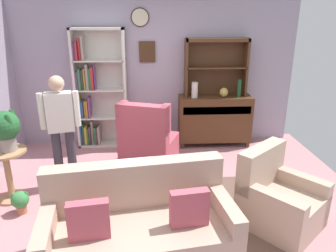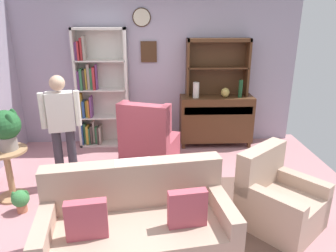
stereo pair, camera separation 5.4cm
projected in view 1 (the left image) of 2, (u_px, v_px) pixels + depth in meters
The scene contains 18 objects.
ground_plane at pixel (161, 200), 4.11m from camera, with size 5.40×4.60×0.02m, color #B27A7F.
wall_back at pixel (156, 67), 5.65m from camera, with size 5.00×0.09×2.80m.
area_rug at pixel (178, 212), 3.83m from camera, with size 2.35×1.72×0.01m, color brown.
bookshelf at pixel (96, 93), 5.55m from camera, with size 0.90×0.30×2.10m.
sideboard at pixel (214, 118), 5.74m from camera, with size 1.30×0.45×0.92m.
sideboard_hutch at pixel (216, 59), 5.50m from camera, with size 1.10×0.26×1.00m.
vase_tall at pixel (195, 90), 5.47m from camera, with size 0.11×0.11×0.27m, color beige.
vase_round at pixel (224, 92), 5.52m from camera, with size 0.15×0.15×0.17m, color tan.
bottle_wine at pixel (239, 89), 5.49m from camera, with size 0.07×0.07×0.31m, color #194223.
couch_floral at pixel (139, 229), 3.05m from camera, with size 1.91×1.11×0.90m.
armchair_floral at pixel (278, 201), 3.55m from camera, with size 1.08×1.08×0.88m.
wingback_chair at pixel (148, 142), 4.98m from camera, with size 1.00×1.02×1.05m.
plant_stand at pixel (8, 170), 3.99m from camera, with size 0.52×0.52×0.68m.
potted_plant_large at pixel (5, 128), 3.82m from camera, with size 0.37×0.37×0.51m.
potted_plant_small at pixel (20, 201), 3.77m from camera, with size 0.21×0.21×0.29m.
person_reading at pixel (61, 124), 4.18m from camera, with size 0.52×0.28×1.56m.
coffee_table at pixel (153, 185), 3.75m from camera, with size 0.80×0.50×0.42m.
book_stack at pixel (163, 181), 3.68m from camera, with size 0.21×0.13×0.04m.
Camera 1 is at (-0.11, -3.56, 2.26)m, focal length 33.53 mm.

